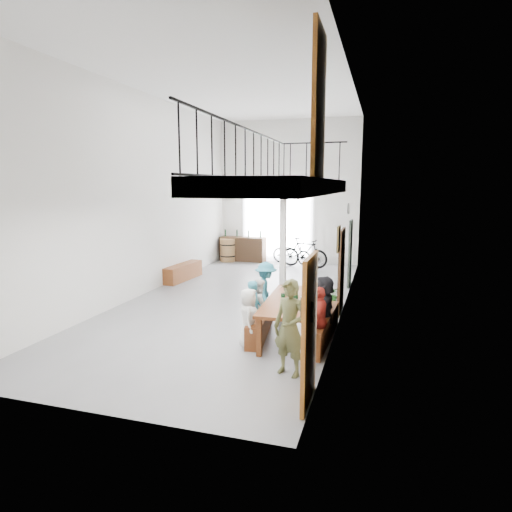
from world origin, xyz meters
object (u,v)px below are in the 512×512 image
(side_bench, at_px, (183,272))
(oak_barrel, at_px, (228,250))
(serving_counter, at_px, (243,249))
(bench_inner, at_px, (260,323))
(bicycle_near, at_px, (292,252))
(host_standing, at_px, (290,328))
(tasting_table, at_px, (292,304))

(side_bench, bearing_deg, oak_barrel, 86.69)
(oak_barrel, bearing_deg, serving_counter, 24.80)
(serving_counter, bearing_deg, side_bench, -98.45)
(bench_inner, distance_m, oak_barrel, 8.58)
(bench_inner, xyz_separation_m, serving_counter, (-3.03, 8.04, 0.26))
(bicycle_near, bearing_deg, bench_inner, -153.15)
(side_bench, xyz_separation_m, host_standing, (4.76, -5.87, 0.52))
(tasting_table, relative_size, oak_barrel, 2.75)
(tasting_table, relative_size, bench_inner, 1.27)
(tasting_table, distance_m, side_bench, 6.16)
(tasting_table, distance_m, bicycle_near, 8.21)
(host_standing, bearing_deg, bicycle_near, 120.73)
(tasting_table, height_order, oak_barrel, oak_barrel)
(tasting_table, bearing_deg, oak_barrel, 115.75)
(host_standing, xyz_separation_m, bicycle_near, (-2.00, 9.68, -0.34))
(oak_barrel, relative_size, serving_counter, 0.49)
(side_bench, xyz_separation_m, bicycle_near, (2.76, 3.81, 0.19))
(host_standing, relative_size, bicycle_near, 0.92)
(tasting_table, height_order, side_bench, tasting_table)
(oak_barrel, bearing_deg, side_bench, -93.31)
(serving_counter, bearing_deg, bench_inner, -66.79)
(side_bench, relative_size, host_standing, 1.17)
(serving_counter, distance_m, host_standing, 10.53)
(side_bench, distance_m, host_standing, 7.57)
(host_standing, bearing_deg, side_bench, 148.10)
(serving_counter, height_order, host_standing, host_standing)
(oak_barrel, height_order, serving_counter, serving_counter)
(oak_barrel, height_order, host_standing, host_standing)
(tasting_table, xyz_separation_m, bench_inner, (-0.67, 0.04, -0.48))
(bench_inner, relative_size, side_bench, 1.08)
(host_standing, bearing_deg, tasting_table, 119.44)
(bench_inner, xyz_separation_m, side_bench, (-3.78, 4.18, 0.03))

